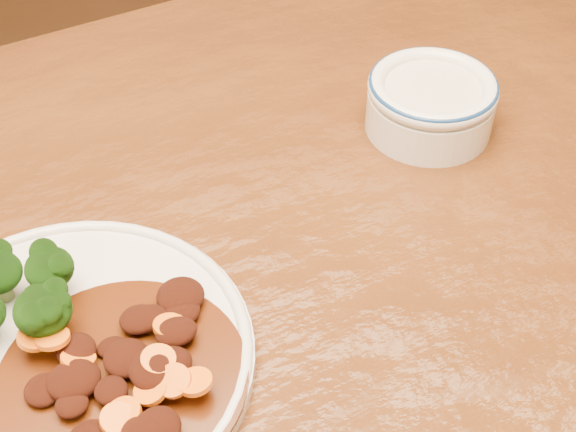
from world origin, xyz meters
name	(u,v)px	position (x,y,z in m)	size (l,w,h in m)	color
dining_table	(226,316)	(0.00, 0.00, 0.67)	(1.61, 1.09, 0.75)	#552C0F
dinner_plate	(65,359)	(-0.15, -0.06, 0.76)	(0.30, 0.30, 0.02)	silver
mince_stew	(129,371)	(-0.11, -0.10, 0.77)	(0.19, 0.19, 0.03)	#471B07
dip_bowl	(431,102)	(0.27, 0.10, 0.78)	(0.14, 0.14, 0.06)	white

